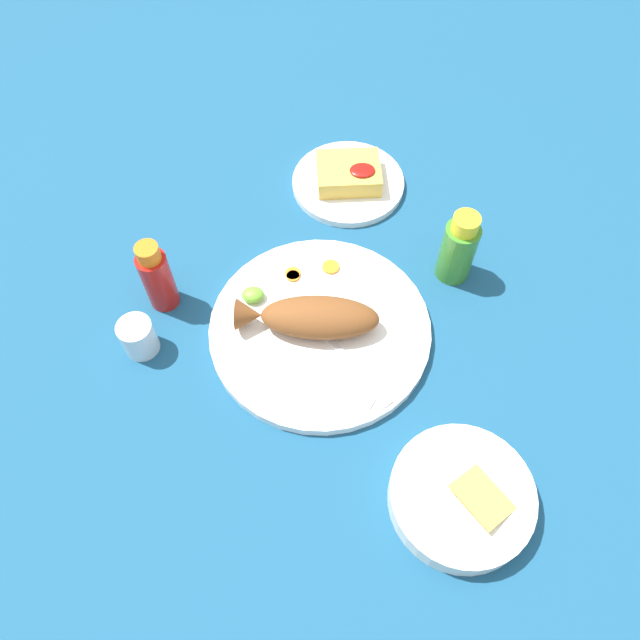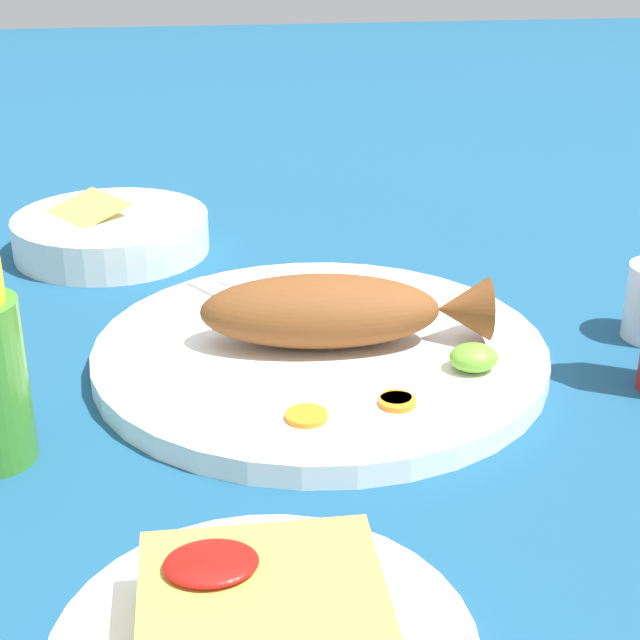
{
  "view_description": "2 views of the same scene",
  "coord_description": "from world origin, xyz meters",
  "px_view_note": "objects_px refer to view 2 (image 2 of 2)",
  "views": [
    {
      "loc": [
        -0.03,
        -0.51,
        0.87
      ],
      "look_at": [
        0.0,
        0.0,
        0.04
      ],
      "focal_mm": 35.0,
      "sensor_mm": 36.0,
      "label": 1
    },
    {
      "loc": [
        0.09,
        0.69,
        0.35
      ],
      "look_at": [
        0.0,
        0.0,
        0.04
      ],
      "focal_mm": 55.0,
      "sensor_mm": 36.0,
      "label": 2
    }
  ],
  "objects_px": {
    "main_plate": "(320,353)",
    "fried_fish": "(337,311)",
    "fork_near": "(250,306)",
    "fork_far": "(299,295)",
    "guacamole_bowl": "(111,231)"
  },
  "relations": [
    {
      "from": "main_plate",
      "to": "fried_fish",
      "type": "bearing_deg",
      "value": 174.45
    },
    {
      "from": "fried_fish",
      "to": "fork_near",
      "type": "relative_size",
      "value": 1.44
    },
    {
      "from": "fried_fish",
      "to": "fork_far",
      "type": "relative_size",
      "value": 1.44
    },
    {
      "from": "main_plate",
      "to": "fork_far",
      "type": "xyz_separation_m",
      "value": [
        0.01,
        -0.09,
        0.01
      ]
    },
    {
      "from": "main_plate",
      "to": "guacamole_bowl",
      "type": "xyz_separation_m",
      "value": [
        0.18,
        -0.28,
        0.01
      ]
    },
    {
      "from": "main_plate",
      "to": "fork_near",
      "type": "xyz_separation_m",
      "value": [
        0.05,
        -0.08,
        0.01
      ]
    },
    {
      "from": "main_plate",
      "to": "fork_far",
      "type": "distance_m",
      "value": 0.1
    },
    {
      "from": "fork_near",
      "to": "fried_fish",
      "type": "bearing_deg",
      "value": -175.91
    },
    {
      "from": "fork_near",
      "to": "fork_far",
      "type": "xyz_separation_m",
      "value": [
        -0.04,
        -0.02,
        0.0
      ]
    },
    {
      "from": "main_plate",
      "to": "guacamole_bowl",
      "type": "bearing_deg",
      "value": -57.79
    },
    {
      "from": "fried_fish",
      "to": "fork_near",
      "type": "height_order",
      "value": "fried_fish"
    },
    {
      "from": "fried_fish",
      "to": "guacamole_bowl",
      "type": "relative_size",
      "value": 1.16
    },
    {
      "from": "main_plate",
      "to": "guacamole_bowl",
      "type": "relative_size",
      "value": 1.8
    },
    {
      "from": "fried_fish",
      "to": "fork_near",
      "type": "bearing_deg",
      "value": -45.66
    },
    {
      "from": "main_plate",
      "to": "fork_near",
      "type": "bearing_deg",
      "value": -57.1
    }
  ]
}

